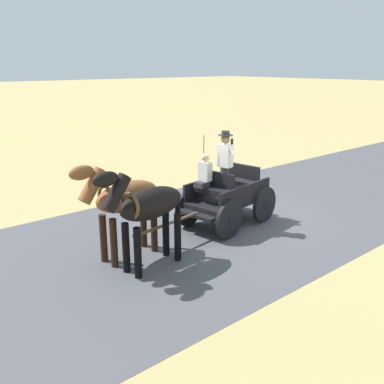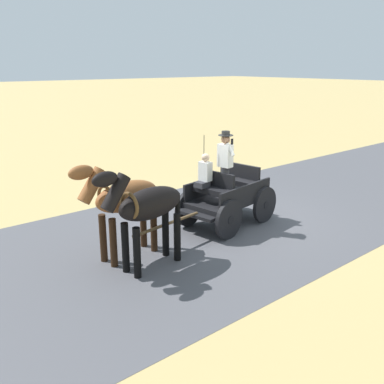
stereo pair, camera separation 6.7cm
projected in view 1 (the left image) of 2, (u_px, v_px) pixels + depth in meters
The scene contains 5 objects.
ground_plane at pixel (238, 219), 11.75m from camera, with size 200.00×200.00×0.00m, color tan.
road_surface at pixel (238, 219), 11.74m from camera, with size 6.77×160.00×0.01m, color #4C4C51.
horse_drawn_carriage at pixel (225, 195), 11.11m from camera, with size 1.73×4.51×2.50m.
horse_near_side at pixel (147, 207), 8.58m from camera, with size 0.73×2.14×2.21m.
horse_off_side at pixel (124, 199), 9.04m from camera, with size 0.71×2.14×2.21m.
Camera 1 is at (-7.62, 8.10, 4.05)m, focal length 40.47 mm.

